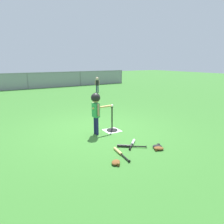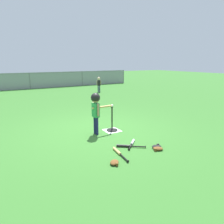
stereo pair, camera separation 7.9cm
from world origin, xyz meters
name	(u,v)px [view 2 (the right image)]	position (x,y,z in m)	size (l,w,h in m)	color
ground_plane	(97,130)	(0.00, 0.00, 0.00)	(60.00, 60.00, 0.00)	#336B28
home_plate	(112,130)	(0.34, -0.26, 0.00)	(0.44, 0.44, 0.01)	white
batting_tee	(112,127)	(0.34, -0.26, 0.11)	(0.32, 0.32, 0.69)	black
baseball_on_tee	(112,106)	(0.34, -0.26, 0.73)	(0.07, 0.07, 0.07)	white
batter_child	(96,105)	(-0.17, -0.29, 0.81)	(0.64, 0.32, 1.13)	#191E4C
fielder_deep_center	(99,83)	(3.46, 6.63, 0.62)	(0.26, 0.19, 0.96)	#191E4C
spare_bat_silver	(132,143)	(0.24, -1.38, 0.03)	(0.47, 0.44, 0.06)	silver
spare_bat_wood	(118,152)	(-0.32, -1.65, 0.03)	(0.15, 0.70, 0.06)	#DBB266
spare_bat_black	(127,146)	(0.03, -1.46, 0.03)	(0.58, 0.45, 0.06)	black
glove_by_plate	(157,147)	(0.59, -1.84, 0.04)	(0.26, 0.22, 0.07)	black
glove_near_bats	(115,162)	(-0.64, -2.01, 0.04)	(0.27, 0.27, 0.07)	brown
glove_tossed_aside	(158,149)	(0.54, -1.95, 0.04)	(0.27, 0.26, 0.07)	brown
outfield_fence	(30,80)	(0.00, 10.60, 0.62)	(16.06, 0.06, 1.15)	slate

